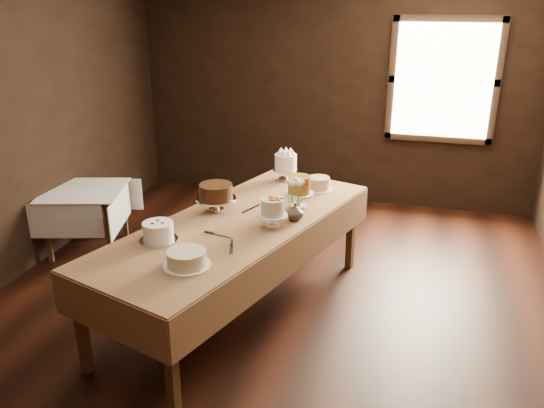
{
  "coord_description": "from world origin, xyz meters",
  "views": [
    {
      "loc": [
        1.13,
        -3.8,
        2.56
      ],
      "look_at": [
        0.0,
        0.2,
        0.95
      ],
      "focal_mm": 36.15,
      "sensor_mm": 36.0,
      "label": 1
    }
  ],
  "objects_px": {
    "cake_cream": "(187,259)",
    "cake_server_c": "(254,207)",
    "display_table": "(237,228)",
    "side_table": "(84,197)",
    "cake_caramel": "(299,193)",
    "cake_speckled": "(319,184)",
    "cake_meringue": "(286,168)",
    "cake_swirl": "(158,232)",
    "cake_flowers": "(272,214)",
    "cake_server_d": "(292,215)",
    "flower_vase": "(295,212)",
    "cake_server_a": "(223,236)",
    "cake_server_b": "(231,250)",
    "cake_chocolate": "(216,198)"
  },
  "relations": [
    {
      "from": "cake_cream",
      "to": "cake_server_c",
      "type": "bearing_deg",
      "value": 84.41
    },
    {
      "from": "display_table",
      "to": "side_table",
      "type": "xyz_separation_m",
      "value": [
        -1.94,
        0.75,
        -0.19
      ]
    },
    {
      "from": "side_table",
      "to": "cake_caramel",
      "type": "distance_m",
      "value": 2.39
    },
    {
      "from": "cake_caramel",
      "to": "cake_server_c",
      "type": "xyz_separation_m",
      "value": [
        -0.36,
        -0.11,
        -0.12
      ]
    },
    {
      "from": "cake_speckled",
      "to": "cake_meringue",
      "type": "bearing_deg",
      "value": 151.11
    },
    {
      "from": "cake_meringue",
      "to": "cake_swirl",
      "type": "height_order",
      "value": "cake_meringue"
    },
    {
      "from": "cake_flowers",
      "to": "cake_speckled",
      "type": "bearing_deg",
      "value": 79.2
    },
    {
      "from": "cake_server_c",
      "to": "cake_flowers",
      "type": "bearing_deg",
      "value": -123.79
    },
    {
      "from": "display_table",
      "to": "cake_server_d",
      "type": "relative_size",
      "value": 12.05
    },
    {
      "from": "cake_meringue",
      "to": "cake_cream",
      "type": "relative_size",
      "value": 0.9
    },
    {
      "from": "display_table",
      "to": "flower_vase",
      "type": "relative_size",
      "value": 20.25
    },
    {
      "from": "cake_speckled",
      "to": "cake_server_a",
      "type": "xyz_separation_m",
      "value": [
        -0.49,
        -1.23,
        -0.05
      ]
    },
    {
      "from": "cake_meringue",
      "to": "cake_server_d",
      "type": "bearing_deg",
      "value": -72.07
    },
    {
      "from": "display_table",
      "to": "cake_speckled",
      "type": "xyz_separation_m",
      "value": [
        0.49,
        0.92,
        0.12
      ]
    },
    {
      "from": "cake_caramel",
      "to": "display_table",
      "type": "bearing_deg",
      "value": -132.81
    },
    {
      "from": "display_table",
      "to": "cake_server_b",
      "type": "distance_m",
      "value": 0.54
    },
    {
      "from": "display_table",
      "to": "flower_vase",
      "type": "height_order",
      "value": "flower_vase"
    },
    {
      "from": "display_table",
      "to": "flower_vase",
      "type": "bearing_deg",
      "value": 19.11
    },
    {
      "from": "cake_chocolate",
      "to": "cake_swirl",
      "type": "height_order",
      "value": "cake_chocolate"
    },
    {
      "from": "side_table",
      "to": "cake_flowers",
      "type": "bearing_deg",
      "value": -19.01
    },
    {
      "from": "cake_flowers",
      "to": "cake_swirl",
      "type": "xyz_separation_m",
      "value": [
        -0.74,
        -0.48,
        -0.04
      ]
    },
    {
      "from": "cake_cream",
      "to": "flower_vase",
      "type": "distance_m",
      "value": 1.11
    },
    {
      "from": "cake_chocolate",
      "to": "cake_server_b",
      "type": "bearing_deg",
      "value": -61.21
    },
    {
      "from": "cake_swirl",
      "to": "cake_flowers",
      "type": "bearing_deg",
      "value": 32.74
    },
    {
      "from": "flower_vase",
      "to": "side_table",
      "type": "bearing_deg",
      "value": 166.02
    },
    {
      "from": "side_table",
      "to": "cake_flowers",
      "type": "distance_m",
      "value": 2.4
    },
    {
      "from": "flower_vase",
      "to": "display_table",
      "type": "bearing_deg",
      "value": -160.89
    },
    {
      "from": "cake_swirl",
      "to": "cake_cream",
      "type": "relative_size",
      "value": 0.91
    },
    {
      "from": "cake_swirl",
      "to": "cake_server_d",
      "type": "distance_m",
      "value": 1.13
    },
    {
      "from": "cake_caramel",
      "to": "cake_server_a",
      "type": "relative_size",
      "value": 1.21
    },
    {
      "from": "cake_meringue",
      "to": "cake_server_c",
      "type": "xyz_separation_m",
      "value": [
        -0.07,
        -0.8,
        -0.12
      ]
    },
    {
      "from": "cake_meringue",
      "to": "cake_server_c",
      "type": "height_order",
      "value": "cake_meringue"
    },
    {
      "from": "cake_speckled",
      "to": "cake_cream",
      "type": "bearing_deg",
      "value": -107.6
    },
    {
      "from": "cake_server_b",
      "to": "display_table",
      "type": "bearing_deg",
      "value": 176.66
    },
    {
      "from": "cake_speckled",
      "to": "cake_swirl",
      "type": "height_order",
      "value": "cake_swirl"
    },
    {
      "from": "cake_meringue",
      "to": "cake_cream",
      "type": "height_order",
      "value": "cake_meringue"
    },
    {
      "from": "cake_cream",
      "to": "cake_server_c",
      "type": "height_order",
      "value": "cake_cream"
    },
    {
      "from": "cake_flowers",
      "to": "cake_server_b",
      "type": "height_order",
      "value": "cake_flowers"
    },
    {
      "from": "cake_server_d",
      "to": "cake_server_b",
      "type": "bearing_deg",
      "value": -121.01
    },
    {
      "from": "cake_speckled",
      "to": "cake_flowers",
      "type": "relative_size",
      "value": 1.02
    },
    {
      "from": "side_table",
      "to": "cake_meringue",
      "type": "relative_size",
      "value": 3.35
    },
    {
      "from": "cake_flowers",
      "to": "cake_server_c",
      "type": "distance_m",
      "value": 0.45
    },
    {
      "from": "cake_meringue",
      "to": "cake_flowers",
      "type": "bearing_deg",
      "value": -80.68
    },
    {
      "from": "side_table",
      "to": "cake_meringue",
      "type": "distance_m",
      "value": 2.12
    },
    {
      "from": "cake_flowers",
      "to": "flower_vase",
      "type": "bearing_deg",
      "value": 52.37
    },
    {
      "from": "cake_chocolate",
      "to": "flower_vase",
      "type": "relative_size",
      "value": 2.37
    },
    {
      "from": "cake_server_a",
      "to": "cake_chocolate",
      "type": "bearing_deg",
      "value": 130.33
    },
    {
      "from": "cake_speckled",
      "to": "flower_vase",
      "type": "height_order",
      "value": "flower_vase"
    },
    {
      "from": "display_table",
      "to": "cake_cream",
      "type": "bearing_deg",
      "value": -94.78
    },
    {
      "from": "side_table",
      "to": "cake_server_b",
      "type": "bearing_deg",
      "value": -31.3
    }
  ]
}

